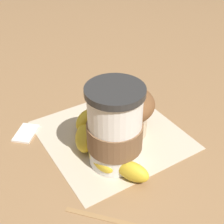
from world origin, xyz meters
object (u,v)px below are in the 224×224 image
object	(u,v)px
banana	(99,146)
sugar_packet	(26,132)
muffin	(127,109)
coffee_cup	(115,129)

from	to	relation	value
banana	sugar_packet	xyz separation A→B (m)	(0.11, 0.08, -0.01)
banana	sugar_packet	bearing A→B (deg)	36.48
muffin	sugar_packet	bearing A→B (deg)	59.56
coffee_cup	sugar_packet	size ratio (longest dim) A/B	2.65
muffin	coffee_cup	bearing A→B (deg)	131.77
banana	sugar_packet	size ratio (longest dim) A/B	4.02
muffin	sugar_packet	world-z (taller)	muffin
coffee_cup	sugar_packet	xyz separation A→B (m)	(0.14, 0.10, -0.06)
coffee_cup	banana	size ratio (longest dim) A/B	0.66
banana	coffee_cup	bearing A→B (deg)	-150.56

